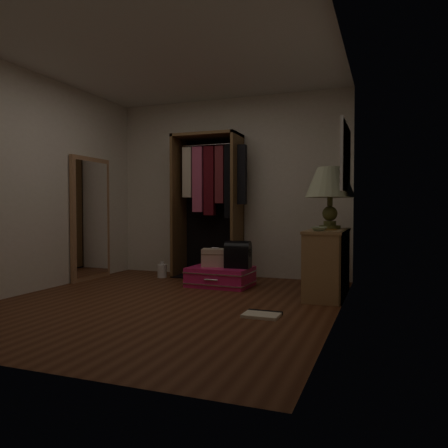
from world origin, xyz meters
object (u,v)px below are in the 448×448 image
at_px(pink_suitcase, 220,277).
at_px(table_lamp, 330,184).
at_px(train_case, 215,257).
at_px(black_bag, 238,254).
at_px(white_jug, 162,271).
at_px(console_bookshelf, 328,261).
at_px(open_wardrobe, 211,193).
at_px(floor_mirror, 91,219).

xyz_separation_m(pink_suitcase, table_lamp, (1.35, 0.06, 1.16)).
bearing_deg(train_case, black_bag, -18.68).
bearing_deg(white_jug, pink_suitcase, -18.76).
distance_m(train_case, white_jug, 1.03).
height_order(console_bookshelf, black_bag, console_bookshelf).
height_order(open_wardrobe, table_lamp, open_wardrobe).
height_order(train_case, black_bag, black_bag).
distance_m(open_wardrobe, floor_mirror, 1.72).
bearing_deg(pink_suitcase, console_bookshelf, -1.23).
bearing_deg(floor_mirror, train_case, 5.03).
bearing_deg(open_wardrobe, train_case, -63.14).
bearing_deg(train_case, table_lamp, -13.29).
bearing_deg(black_bag, table_lamp, -1.24).
xyz_separation_m(table_lamp, white_jug, (-2.38, 0.29, -1.18)).
height_order(pink_suitcase, table_lamp, table_lamp).
bearing_deg(train_case, open_wardrobe, 102.65).
bearing_deg(white_jug, table_lamp, -6.93).
relative_size(floor_mirror, pink_suitcase, 2.06).
xyz_separation_m(open_wardrobe, pink_suitcase, (0.40, -0.65, -1.09)).
xyz_separation_m(open_wardrobe, floor_mirror, (-1.49, -0.77, -0.37)).
relative_size(pink_suitcase, white_jug, 3.58).
xyz_separation_m(open_wardrobe, table_lamp, (1.75, -0.59, 0.06)).
height_order(pink_suitcase, black_bag, black_bag).
bearing_deg(table_lamp, console_bookshelf, -91.53).
height_order(floor_mirror, pink_suitcase, floor_mirror).
relative_size(black_bag, white_jug, 1.49).
distance_m(table_lamp, white_jug, 2.68).
height_order(table_lamp, white_jug, table_lamp).
bearing_deg(pink_suitcase, white_jug, 163.70).
bearing_deg(floor_mirror, pink_suitcase, 3.69).
bearing_deg(open_wardrobe, table_lamp, -18.58).
bearing_deg(console_bookshelf, table_lamp, 88.47).
height_order(train_case, white_jug, train_case).
relative_size(pink_suitcase, black_bag, 2.41).
distance_m(pink_suitcase, table_lamp, 1.78).
distance_m(black_bag, white_jug, 1.35).
distance_m(open_wardrobe, black_bag, 1.20).
bearing_deg(white_jug, open_wardrobe, 25.24).
distance_m(floor_mirror, black_bag, 2.17).
bearing_deg(black_bag, open_wardrobe, 130.99).
relative_size(black_bag, table_lamp, 0.47).
bearing_deg(black_bag, train_case, 171.83).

